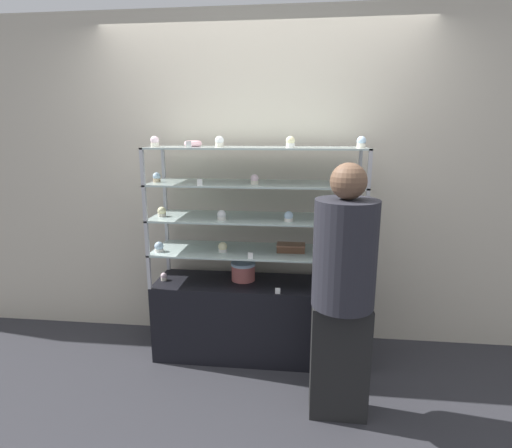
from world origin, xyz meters
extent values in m
plane|color=#2D2D33|center=(0.00, 0.00, 0.00)|extent=(20.00, 20.00, 0.00)
cube|color=beige|center=(0.00, 0.37, 1.30)|extent=(8.00, 0.05, 2.60)
cube|color=black|center=(0.00, 0.00, 0.30)|extent=(1.52, 0.45, 0.59)
cube|color=#B7B7BC|center=(-0.75, 0.21, 0.72)|extent=(0.02, 0.02, 0.25)
cube|color=#B7B7BC|center=(0.75, 0.21, 0.72)|extent=(0.02, 0.02, 0.25)
cube|color=#B7B7BC|center=(-0.75, -0.21, 0.72)|extent=(0.02, 0.02, 0.25)
cube|color=#B7B7BC|center=(0.75, -0.21, 0.72)|extent=(0.02, 0.02, 0.25)
cube|color=#B2C6C1|center=(0.00, 0.00, 0.84)|extent=(1.52, 0.45, 0.01)
cube|color=#B7B7BC|center=(-0.75, 0.21, 0.97)|extent=(0.02, 0.02, 0.25)
cube|color=#B7B7BC|center=(0.75, 0.21, 0.97)|extent=(0.02, 0.02, 0.25)
cube|color=#B7B7BC|center=(-0.75, -0.21, 0.97)|extent=(0.02, 0.02, 0.25)
cube|color=#B7B7BC|center=(0.75, -0.21, 0.97)|extent=(0.02, 0.02, 0.25)
cube|color=#B2C6C1|center=(0.00, 0.00, 1.09)|extent=(1.52, 0.45, 0.01)
cube|color=#B7B7BC|center=(-0.75, 0.21, 1.22)|extent=(0.02, 0.02, 0.25)
cube|color=#B7B7BC|center=(0.75, 0.21, 1.22)|extent=(0.02, 0.02, 0.25)
cube|color=#B7B7BC|center=(-0.75, -0.21, 1.22)|extent=(0.02, 0.02, 0.25)
cube|color=#B7B7BC|center=(0.75, -0.21, 1.22)|extent=(0.02, 0.02, 0.25)
cube|color=#B2C6C1|center=(0.00, 0.00, 1.34)|extent=(1.52, 0.45, 0.01)
cube|color=#B7B7BC|center=(-0.75, 0.21, 1.47)|extent=(0.02, 0.02, 0.25)
cube|color=#B7B7BC|center=(0.75, 0.21, 1.47)|extent=(0.02, 0.02, 0.25)
cube|color=#B7B7BC|center=(-0.75, -0.21, 1.47)|extent=(0.02, 0.02, 0.25)
cube|color=#B7B7BC|center=(0.75, -0.21, 1.47)|extent=(0.02, 0.02, 0.25)
cube|color=#B2C6C1|center=(0.00, 0.00, 1.59)|extent=(1.52, 0.45, 0.01)
cylinder|color=#C66660|center=(-0.10, 0.04, 0.65)|extent=(0.18, 0.18, 0.12)
cylinder|color=silver|center=(-0.10, 0.04, 0.72)|extent=(0.19, 0.19, 0.02)
cube|color=brown|center=(0.26, 0.01, 0.86)|extent=(0.20, 0.12, 0.05)
cube|color=#8C5B42|center=(0.26, 0.01, 0.89)|extent=(0.21, 0.13, 0.01)
cylinder|color=beige|center=(-0.70, -0.04, 0.60)|extent=(0.05, 0.05, 0.02)
sphere|color=silver|center=(-0.70, -0.04, 0.63)|extent=(0.05, 0.05, 0.05)
cylinder|color=beige|center=(0.70, -0.08, 0.60)|extent=(0.05, 0.05, 0.02)
sphere|color=silver|center=(0.70, -0.08, 0.63)|extent=(0.05, 0.05, 0.05)
cube|color=white|center=(0.18, -0.20, 0.61)|extent=(0.04, 0.00, 0.04)
cylinder|color=white|center=(-0.70, -0.11, 0.85)|extent=(0.06, 0.06, 0.02)
sphere|color=silver|center=(-0.70, -0.11, 0.88)|extent=(0.07, 0.07, 0.07)
cylinder|color=white|center=(-0.24, -0.06, 0.85)|extent=(0.06, 0.06, 0.02)
sphere|color=#F4EAB2|center=(-0.24, -0.06, 0.88)|extent=(0.07, 0.07, 0.07)
cylinder|color=beige|center=(0.70, -0.09, 0.85)|extent=(0.06, 0.06, 0.02)
sphere|color=silver|center=(0.70, -0.09, 0.88)|extent=(0.07, 0.07, 0.07)
cube|color=white|center=(-0.02, -0.20, 0.86)|extent=(0.04, 0.00, 0.04)
cylinder|color=beige|center=(-0.69, -0.05, 1.10)|extent=(0.06, 0.06, 0.02)
sphere|color=#F4EAB2|center=(-0.69, -0.05, 1.13)|extent=(0.06, 0.06, 0.06)
cylinder|color=white|center=(-0.23, -0.12, 1.10)|extent=(0.06, 0.06, 0.02)
sphere|color=white|center=(-0.23, -0.12, 1.13)|extent=(0.06, 0.06, 0.06)
cylinder|color=white|center=(0.24, -0.11, 1.10)|extent=(0.06, 0.06, 0.02)
sphere|color=silver|center=(0.24, -0.11, 1.13)|extent=(0.06, 0.06, 0.06)
cylinder|color=#CCB28C|center=(0.69, -0.12, 1.10)|extent=(0.06, 0.06, 0.02)
sphere|color=#F4EAB2|center=(0.69, -0.12, 1.13)|extent=(0.06, 0.06, 0.06)
cube|color=white|center=(0.45, -0.20, 1.11)|extent=(0.04, 0.00, 0.04)
cylinder|color=#CCB28C|center=(-0.72, -0.04, 1.36)|extent=(0.05, 0.05, 0.03)
sphere|color=silver|center=(-0.72, -0.04, 1.39)|extent=(0.05, 0.05, 0.05)
cylinder|color=beige|center=(0.00, -0.09, 1.36)|extent=(0.05, 0.05, 0.03)
sphere|color=silver|center=(0.00, -0.09, 1.39)|extent=(0.05, 0.05, 0.05)
cylinder|color=beige|center=(0.70, -0.10, 1.36)|extent=(0.05, 0.05, 0.03)
sphere|color=#F4EAB2|center=(0.70, -0.10, 1.39)|extent=(0.05, 0.05, 0.05)
cube|color=white|center=(-0.36, -0.20, 1.37)|extent=(0.04, 0.00, 0.04)
cylinder|color=beige|center=(-0.70, -0.08, 1.61)|extent=(0.06, 0.06, 0.03)
sphere|color=silver|center=(-0.70, -0.08, 1.64)|extent=(0.06, 0.06, 0.06)
cylinder|color=beige|center=(-0.24, -0.08, 1.61)|extent=(0.06, 0.06, 0.03)
sphere|color=white|center=(-0.24, -0.08, 1.64)|extent=(0.06, 0.06, 0.06)
cylinder|color=white|center=(0.24, -0.11, 1.61)|extent=(0.06, 0.06, 0.03)
sphere|color=#F4EAB2|center=(0.24, -0.11, 1.64)|extent=(0.06, 0.06, 0.06)
cylinder|color=beige|center=(0.70, -0.11, 1.61)|extent=(0.06, 0.06, 0.03)
sphere|color=silver|center=(0.70, -0.11, 1.64)|extent=(0.06, 0.06, 0.06)
cube|color=white|center=(-0.42, -0.20, 1.62)|extent=(0.04, 0.00, 0.04)
torus|color=#EFB2BC|center=(-0.45, 0.01, 1.62)|extent=(0.13, 0.13, 0.04)
cube|color=black|center=(0.57, -0.62, 0.36)|extent=(0.34, 0.19, 0.71)
cylinder|color=#26262D|center=(0.57, -0.62, 1.03)|extent=(0.36, 0.36, 0.62)
sphere|color=brown|center=(0.57, -0.62, 1.44)|extent=(0.20, 0.20, 0.20)
camera|label=1|loc=(0.32, -2.81, 1.69)|focal=28.00mm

